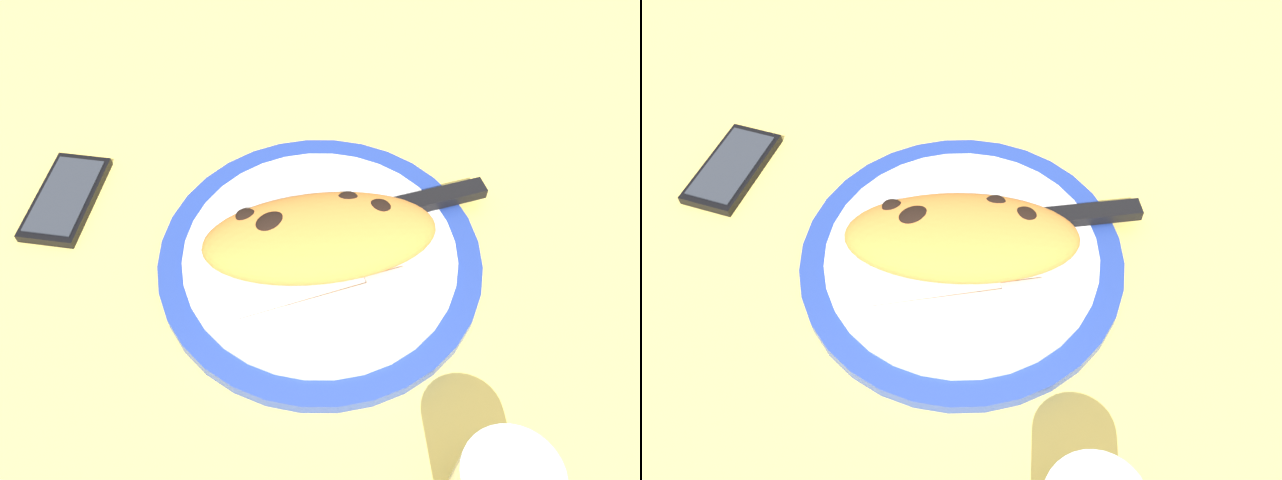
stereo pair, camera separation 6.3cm
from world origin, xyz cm
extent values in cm
cube|color=#EACC60|center=(0.00, 0.00, -1.50)|extent=(150.00, 150.00, 3.00)
cylinder|color=#233D99|center=(0.00, 0.00, 0.69)|extent=(31.82, 31.82, 1.37)
cylinder|color=white|center=(0.00, 0.00, 1.52)|extent=(26.97, 26.97, 0.30)
ellipsoid|color=orange|center=(-0.21, 0.23, 4.14)|extent=(22.91, 11.21, 4.93)
ellipsoid|color=black|center=(5.77, 1.57, 5.86)|extent=(2.97, 2.92, 0.84)
ellipsoid|color=black|center=(-6.81, 2.01, 5.63)|extent=(2.62, 2.49, 0.73)
ellipsoid|color=black|center=(2.96, 3.11, 5.80)|extent=(2.42, 2.21, 0.73)
ellipsoid|color=black|center=(-4.50, 0.62, 6.07)|extent=(3.89, 3.55, 1.10)
cube|color=silver|center=(-1.93, -6.09, 1.87)|extent=(12.38, 3.71, 0.40)
cube|color=silver|center=(6.10, -4.21, 1.87)|extent=(4.40, 3.05, 0.40)
cube|color=silver|center=(-0.20, 2.67, 1.87)|extent=(14.96, 4.53, 0.40)
cube|color=black|center=(12.44, 5.22, 2.27)|extent=(11.03, 4.11, 1.20)
cube|color=black|center=(-26.27, 10.46, 0.50)|extent=(8.73, 13.02, 1.00)
cube|color=#2D333D|center=(-26.27, 10.46, 1.08)|extent=(7.50, 11.42, 0.16)
camera|label=1|loc=(-3.57, -37.52, 54.00)|focal=36.92mm
camera|label=2|loc=(2.71, -37.59, 54.00)|focal=36.92mm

